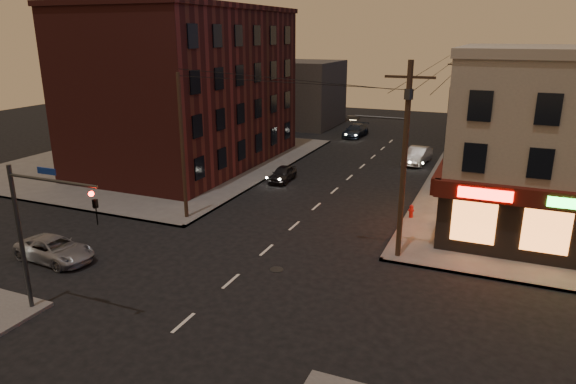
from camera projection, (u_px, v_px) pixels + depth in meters
The scene contains 15 objects.
ground at pixel (231, 281), 24.50m from camera, with size 120.00×120.00×0.00m, color black.
sidewalk_nw at pixel (161, 159), 47.89m from camera, with size 24.00×28.00×0.15m, color #514F4C.
brick_apartment at pixel (188, 89), 44.64m from camera, with size 12.00×20.00×13.00m, color #4B1A18.
bg_building_ne_a at pixel (535, 114), 51.68m from camera, with size 10.00×12.00×7.00m, color #3F3D3A.
bg_building_nw at pixel (301, 93), 65.09m from camera, with size 9.00×10.00×8.00m, color #3F3D3A.
bg_building_ne_b at pixel (513, 102), 64.89m from camera, with size 8.00×8.00×6.00m, color #3F3D3A.
utility_pole_main at pixel (402, 151), 25.41m from camera, with size 4.20×0.44×10.00m.
utility_pole_far at pixel (456, 107), 48.74m from camera, with size 0.26×0.26×9.00m, color #382619.
utility_pole_west at pixel (182, 147), 31.37m from camera, with size 0.24×0.24×9.00m, color #382619.
traffic_signal at pixel (36, 222), 20.41m from camera, with size 4.49×0.32×6.47m.
suv_cross at pixel (55, 249), 26.59m from camera, with size 2.04×4.43×1.23m, color gray.
sedan_near at pixel (283, 174), 40.89m from camera, with size 1.42×3.54×1.21m, color black.
sedan_mid at pixel (417, 156), 46.31m from camera, with size 1.60×4.58×1.51m, color gray.
sedan_far at pixel (355, 131), 58.44m from camera, with size 1.95×4.80×1.39m, color #192232.
fire_hydrant at pixel (411, 211), 32.44m from camera, with size 0.37×0.37×0.83m.
Camera 1 is at (11.14, -19.32, 11.35)m, focal length 32.00 mm.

